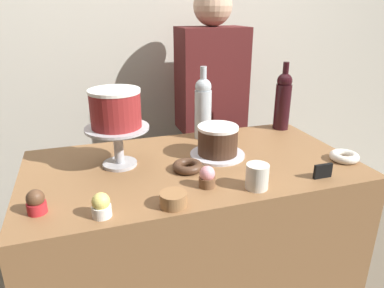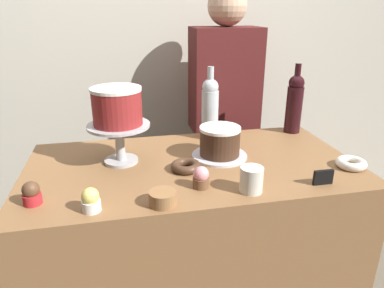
{
  "view_description": "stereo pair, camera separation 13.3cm",
  "coord_description": "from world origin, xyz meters",
  "px_view_note": "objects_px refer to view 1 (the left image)",
  "views": [
    {
      "loc": [
        -0.39,
        -1.18,
        1.49
      ],
      "look_at": [
        0.0,
        0.0,
        1.01
      ],
      "focal_mm": 32.98,
      "sensor_mm": 36.0,
      "label": 1
    },
    {
      "loc": [
        -0.26,
        -1.21,
        1.49
      ],
      "look_at": [
        0.0,
        0.0,
        1.01
      ],
      "focal_mm": 32.98,
      "sensor_mm": 36.0,
      "label": 2
    }
  ],
  "objects_px": {
    "cookie_stack": "(173,199)",
    "chocolate_round_cake": "(218,140)",
    "wine_bottle_clear": "(203,107)",
    "donut_chocolate": "(188,166)",
    "price_sign_chalkboard": "(323,171)",
    "coffee_cup_ceramic": "(257,176)",
    "cupcake_lemon": "(101,206)",
    "white_layer_cake": "(115,108)",
    "wine_bottle_dark_red": "(283,100)",
    "donut_sugar": "(344,156)",
    "cake_stand_pedestal": "(118,139)",
    "cupcake_strawberry": "(207,177)",
    "barista_figure": "(210,129)",
    "cupcake_chocolate": "(36,202)"
  },
  "relations": [
    {
      "from": "white_layer_cake",
      "to": "donut_sugar",
      "type": "distance_m",
      "value": 0.9
    },
    {
      "from": "cake_stand_pedestal",
      "to": "cupcake_chocolate",
      "type": "xyz_separation_m",
      "value": [
        -0.27,
        -0.26,
        -0.07
      ]
    },
    {
      "from": "price_sign_chalkboard",
      "to": "donut_chocolate",
      "type": "bearing_deg",
      "value": 154.61
    },
    {
      "from": "coffee_cup_ceramic",
      "to": "cookie_stack",
      "type": "bearing_deg",
      "value": -175.35
    },
    {
      "from": "wine_bottle_dark_red",
      "to": "donut_chocolate",
      "type": "height_order",
      "value": "wine_bottle_dark_red"
    },
    {
      "from": "chocolate_round_cake",
      "to": "wine_bottle_clear",
      "type": "height_order",
      "value": "wine_bottle_clear"
    },
    {
      "from": "cupcake_strawberry",
      "to": "coffee_cup_ceramic",
      "type": "distance_m",
      "value": 0.16
    },
    {
      "from": "wine_bottle_dark_red",
      "to": "cupcake_strawberry",
      "type": "distance_m",
      "value": 0.73
    },
    {
      "from": "cupcake_chocolate",
      "to": "cupcake_lemon",
      "type": "relative_size",
      "value": 1.0
    },
    {
      "from": "chocolate_round_cake",
      "to": "cupcake_chocolate",
      "type": "height_order",
      "value": "chocolate_round_cake"
    },
    {
      "from": "cake_stand_pedestal",
      "to": "price_sign_chalkboard",
      "type": "height_order",
      "value": "cake_stand_pedestal"
    },
    {
      "from": "price_sign_chalkboard",
      "to": "white_layer_cake",
      "type": "bearing_deg",
      "value": 153.65
    },
    {
      "from": "donut_chocolate",
      "to": "coffee_cup_ceramic",
      "type": "distance_m",
      "value": 0.27
    },
    {
      "from": "cupcake_chocolate",
      "to": "price_sign_chalkboard",
      "type": "height_order",
      "value": "cupcake_chocolate"
    },
    {
      "from": "donut_chocolate",
      "to": "coffee_cup_ceramic",
      "type": "xyz_separation_m",
      "value": [
        0.18,
        -0.2,
        0.03
      ]
    },
    {
      "from": "cupcake_chocolate",
      "to": "wine_bottle_clear",
      "type": "bearing_deg",
      "value": 33.82
    },
    {
      "from": "chocolate_round_cake",
      "to": "wine_bottle_clear",
      "type": "bearing_deg",
      "value": 85.76
    },
    {
      "from": "cake_stand_pedestal",
      "to": "cupcake_strawberry",
      "type": "distance_m",
      "value": 0.37
    },
    {
      "from": "cupcake_lemon",
      "to": "cookie_stack",
      "type": "distance_m",
      "value": 0.21
    },
    {
      "from": "cake_stand_pedestal",
      "to": "donut_chocolate",
      "type": "xyz_separation_m",
      "value": [
        0.23,
        -0.12,
        -0.09
      ]
    },
    {
      "from": "cake_stand_pedestal",
      "to": "cupcake_strawberry",
      "type": "relative_size",
      "value": 3.17
    },
    {
      "from": "donut_chocolate",
      "to": "wine_bottle_clear",
      "type": "bearing_deg",
      "value": 61.41
    },
    {
      "from": "cake_stand_pedestal",
      "to": "donut_sugar",
      "type": "xyz_separation_m",
      "value": [
        0.84,
        -0.23,
        -0.09
      ]
    },
    {
      "from": "donut_chocolate",
      "to": "price_sign_chalkboard",
      "type": "bearing_deg",
      "value": -25.39
    },
    {
      "from": "cupcake_chocolate",
      "to": "cake_stand_pedestal",
      "type": "bearing_deg",
      "value": 43.77
    },
    {
      "from": "wine_bottle_dark_red",
      "to": "cupcake_chocolate",
      "type": "xyz_separation_m",
      "value": [
        -1.09,
        -0.46,
        -0.11
      ]
    },
    {
      "from": "cupcake_strawberry",
      "to": "barista_figure",
      "type": "distance_m",
      "value": 0.87
    },
    {
      "from": "donut_sugar",
      "to": "cake_stand_pedestal",
      "type": "bearing_deg",
      "value": 164.91
    },
    {
      "from": "cupcake_lemon",
      "to": "barista_figure",
      "type": "xyz_separation_m",
      "value": [
        0.67,
        0.88,
        -0.13
      ]
    },
    {
      "from": "wine_bottle_dark_red",
      "to": "wine_bottle_clear",
      "type": "distance_m",
      "value": 0.41
    },
    {
      "from": "coffee_cup_ceramic",
      "to": "barista_figure",
      "type": "relative_size",
      "value": 0.05
    },
    {
      "from": "chocolate_round_cake",
      "to": "wine_bottle_dark_red",
      "type": "height_order",
      "value": "wine_bottle_dark_red"
    },
    {
      "from": "white_layer_cake",
      "to": "wine_bottle_dark_red",
      "type": "bearing_deg",
      "value": 13.45
    },
    {
      "from": "cake_stand_pedestal",
      "to": "wine_bottle_dark_red",
      "type": "xyz_separation_m",
      "value": [
        0.82,
        0.2,
        0.04
      ]
    },
    {
      "from": "price_sign_chalkboard",
      "to": "coffee_cup_ceramic",
      "type": "xyz_separation_m",
      "value": [
        -0.26,
        0.0,
        0.02
      ]
    },
    {
      "from": "wine_bottle_clear",
      "to": "cookie_stack",
      "type": "bearing_deg",
      "value": -118.02
    },
    {
      "from": "barista_figure",
      "to": "donut_chocolate",
      "type": "bearing_deg",
      "value": -117.45
    },
    {
      "from": "cupcake_strawberry",
      "to": "price_sign_chalkboard",
      "type": "relative_size",
      "value": 1.06
    },
    {
      "from": "wine_bottle_clear",
      "to": "donut_chocolate",
      "type": "distance_m",
      "value": 0.38
    },
    {
      "from": "donut_chocolate",
      "to": "chocolate_round_cake",
      "type": "bearing_deg",
      "value": 31.12
    },
    {
      "from": "price_sign_chalkboard",
      "to": "coffee_cup_ceramic",
      "type": "height_order",
      "value": "coffee_cup_ceramic"
    },
    {
      "from": "donut_chocolate",
      "to": "coffee_cup_ceramic",
      "type": "height_order",
      "value": "coffee_cup_ceramic"
    },
    {
      "from": "price_sign_chalkboard",
      "to": "donut_sugar",
      "type": "bearing_deg",
      "value": 29.67
    },
    {
      "from": "wine_bottle_clear",
      "to": "cupcake_lemon",
      "type": "xyz_separation_m",
      "value": [
        -0.5,
        -0.53,
        -0.11
      ]
    },
    {
      "from": "barista_figure",
      "to": "cupcake_chocolate",
      "type": "bearing_deg",
      "value": -136.68
    },
    {
      "from": "cake_stand_pedestal",
      "to": "donut_sugar",
      "type": "distance_m",
      "value": 0.88
    },
    {
      "from": "cookie_stack",
      "to": "chocolate_round_cake",
      "type": "bearing_deg",
      "value": 49.59
    },
    {
      "from": "white_layer_cake",
      "to": "donut_chocolate",
      "type": "distance_m",
      "value": 0.34
    },
    {
      "from": "donut_chocolate",
      "to": "wine_bottle_dark_red",
      "type": "bearing_deg",
      "value": 28.66
    },
    {
      "from": "wine_bottle_clear",
      "to": "cake_stand_pedestal",
      "type": "bearing_deg",
      "value": -154.55
    }
  ]
}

